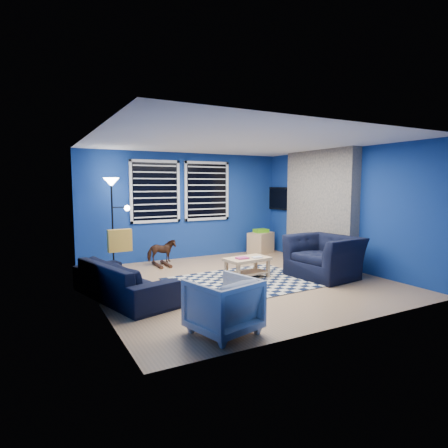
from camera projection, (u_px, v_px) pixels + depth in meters
name	position (u px, v px, depth m)	size (l,w,h in m)	color
floor	(239.00, 281.00, 6.83)	(5.00, 5.00, 0.00)	tan
ceiling	(239.00, 142.00, 6.57)	(5.00, 5.00, 0.00)	white
wall_back	(186.00, 206.00, 8.89)	(5.00, 5.00, 0.00)	navy
wall_left	(94.00, 219.00, 5.52)	(5.00, 5.00, 0.00)	navy
wall_right	(341.00, 209.00, 7.88)	(5.00, 5.00, 0.00)	navy
fireplace	(319.00, 210.00, 8.26)	(0.65, 2.00, 2.50)	gray
window_left	(155.00, 191.00, 8.47)	(1.17, 0.06, 1.42)	black
window_right	(207.00, 191.00, 9.08)	(1.17, 0.06, 1.42)	black
tv	(281.00, 199.00, 9.59)	(0.07, 1.00, 0.58)	black
rug	(244.00, 282.00, 6.76)	(2.50, 2.00, 0.02)	black
sofa	(124.00, 280.00, 5.76)	(0.79, 2.01, 0.59)	black
armchair_big	(324.00, 257.00, 7.09)	(1.06, 1.21, 0.79)	black
armchair_bent	(223.00, 306.00, 4.40)	(0.72, 0.74, 0.67)	gray
rocking_horse	(162.00, 251.00, 8.06)	(0.60, 0.27, 0.51)	#4D2D19
coffee_table	(247.00, 263.00, 6.98)	(0.88, 0.57, 0.42)	#DCB17B
cabinet	(261.00, 242.00, 9.60)	(0.76, 0.65, 0.63)	#DCB17B
floor_lamp	(113.00, 195.00, 7.65)	(0.52, 0.32, 1.89)	black
throw_pillow	(120.00, 241.00, 6.53)	(0.41, 0.12, 0.39)	gold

